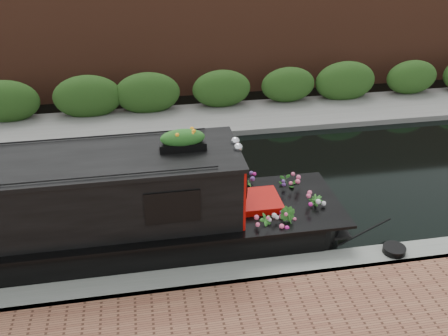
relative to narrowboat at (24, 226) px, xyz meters
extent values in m
plane|color=black|center=(2.80, 1.96, -0.82)|extent=(80.00, 80.00, 0.00)
cube|color=gray|center=(2.80, -1.34, -0.82)|extent=(40.00, 0.60, 0.50)
cube|color=slate|center=(2.80, 6.16, -0.82)|extent=(40.00, 2.40, 0.34)
cube|color=#264B19|center=(2.80, 7.06, -0.82)|extent=(40.00, 1.10, 2.80)
cube|color=brown|center=(2.80, 9.16, -0.82)|extent=(40.00, 1.00, 8.00)
cube|color=#B40B07|center=(4.05, 0.00, 0.58)|extent=(0.06, 1.72, 1.32)
cube|color=black|center=(2.74, -0.87, 0.65)|extent=(0.88, 0.03, 0.54)
cube|color=#B40B07|center=(4.56, 0.00, -0.13)|extent=(0.79, 0.89, 0.49)
sphere|color=white|center=(4.06, -0.14, 1.35)|extent=(0.18, 0.18, 0.18)
sphere|color=white|center=(4.06, 0.14, 1.35)|extent=(0.18, 0.18, 0.18)
cube|color=black|center=(3.05, 0.00, 1.39)|extent=(0.86, 0.25, 0.15)
ellipsoid|color=#FE9E1C|center=(3.05, 0.00, 1.59)|extent=(0.95, 0.27, 0.24)
imported|color=#2A6722|center=(4.50, -0.69, -0.11)|extent=(0.34, 0.32, 0.54)
imported|color=#2A6722|center=(4.93, -0.73, -0.06)|extent=(0.44, 0.45, 0.64)
imported|color=#2A6722|center=(5.36, 0.58, -0.12)|extent=(0.49, 0.43, 0.52)
imported|color=#2A6722|center=(5.63, -0.26, -0.10)|extent=(0.41, 0.41, 0.56)
imported|color=#2A6722|center=(4.48, 0.78, -0.12)|extent=(0.25, 0.31, 0.51)
cylinder|color=olive|center=(6.32, 0.00, -0.65)|extent=(0.35, 0.39, 0.35)
cylinder|color=black|center=(6.90, -1.31, -0.51)|extent=(0.44, 0.44, 0.12)
camera|label=1|loc=(2.33, -8.26, 5.42)|focal=40.00mm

